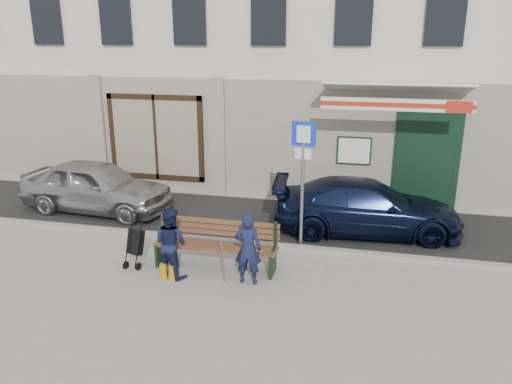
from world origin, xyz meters
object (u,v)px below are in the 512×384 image
(car_silver, at_px, (97,186))
(man, at_px, (248,249))
(parking_sign, at_px, (303,165))
(bench, at_px, (213,246))
(woman, at_px, (171,242))
(car_navy, at_px, (366,207))
(stroller, at_px, (135,243))

(car_silver, distance_m, man, 5.51)
(car_silver, relative_size, parking_sign, 1.43)
(bench, xyz_separation_m, man, (0.80, -0.45, 0.21))
(woman, bearing_deg, car_silver, -24.14)
(car_navy, distance_m, man, 3.59)
(car_navy, xyz_separation_m, parking_sign, (-1.31, -1.19, 1.20))
(car_navy, height_order, bench, car_navy)
(parking_sign, bearing_deg, car_silver, 177.86)
(car_silver, xyz_separation_m, car_navy, (6.69, 0.04, -0.05))
(bench, distance_m, woman, 0.85)
(car_silver, relative_size, car_navy, 0.92)
(car_silver, distance_m, parking_sign, 5.62)
(car_silver, bearing_deg, man, -117.43)
(parking_sign, height_order, bench, parking_sign)
(car_silver, relative_size, man, 2.90)
(car_silver, distance_m, woman, 4.38)
(car_silver, relative_size, woman, 2.89)
(car_silver, distance_m, bench, 4.60)
(woman, bearing_deg, stroller, 1.24)
(parking_sign, bearing_deg, woman, -129.95)
(car_navy, xyz_separation_m, stroller, (-4.32, -2.75, -0.14))
(parking_sign, distance_m, bench, 2.41)
(car_navy, bearing_deg, car_silver, 84.90)
(bench, xyz_separation_m, woman, (-0.65, -0.50, 0.21))
(car_navy, height_order, stroller, car_navy)
(parking_sign, xyz_separation_m, bench, (-1.51, -1.32, -1.35))
(car_silver, bearing_deg, bench, -117.95)
(bench, height_order, woman, woman)
(car_silver, xyz_separation_m, woman, (3.22, -2.97, 0.01))
(parking_sign, relative_size, bench, 1.12)
(car_silver, relative_size, stroller, 3.67)
(stroller, bearing_deg, bench, 27.03)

